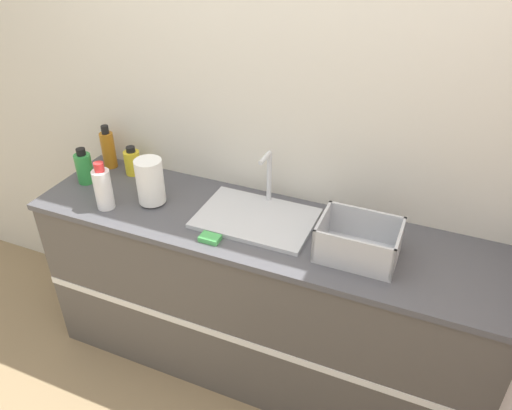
{
  "coord_description": "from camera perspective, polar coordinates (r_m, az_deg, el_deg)",
  "views": [
    {
      "loc": [
        0.71,
        -1.45,
        2.26
      ],
      "look_at": [
        -0.02,
        0.25,
        1.06
      ],
      "focal_mm": 35.0,
      "sensor_mm": 36.0,
      "label": 1
    }
  ],
  "objects": [
    {
      "name": "bottle_yellow",
      "position": [
        2.75,
        -13.94,
        4.82
      ],
      "size": [
        0.09,
        0.09,
        0.16
      ],
      "color": "yellow",
      "rests_on": "counter_cabinet"
    },
    {
      "name": "paper_towel_roll",
      "position": [
        2.44,
        -12.0,
        2.63
      ],
      "size": [
        0.13,
        0.13,
        0.23
      ],
      "color": "#4C4C51",
      "rests_on": "counter_cabinet"
    },
    {
      "name": "ground_plane",
      "position": [
        2.78,
        -1.87,
        -21.52
      ],
      "size": [
        12.0,
        12.0,
        0.0
      ],
      "primitive_type": "plane",
      "color": "#937A56"
    },
    {
      "name": "sink",
      "position": [
        2.32,
        0.03,
        -1.26
      ],
      "size": [
        0.54,
        0.37,
        0.28
      ],
      "color": "silver",
      "rests_on": "counter_cabinet"
    },
    {
      "name": "sponge",
      "position": [
        2.19,
        -5.28,
        -3.8
      ],
      "size": [
        0.09,
        0.06,
        0.02
      ],
      "color": "#4CB259",
      "rests_on": "counter_cabinet"
    },
    {
      "name": "wall_back",
      "position": [
        2.37,
        3.6,
        8.94
      ],
      "size": [
        4.62,
        0.06,
        2.6
      ],
      "color": "beige",
      "rests_on": "ground_plane"
    },
    {
      "name": "dish_rack",
      "position": [
        2.12,
        11.59,
        -4.35
      ],
      "size": [
        0.33,
        0.24,
        0.16
      ],
      "color": "#B7BABF",
      "rests_on": "counter_cabinet"
    },
    {
      "name": "bottle_amber",
      "position": [
        2.83,
        -16.52,
        6.17
      ],
      "size": [
        0.07,
        0.07,
        0.24
      ],
      "color": "#B26B19",
      "rests_on": "counter_cabinet"
    },
    {
      "name": "bottle_green",
      "position": [
        2.73,
        -19.05,
        4.08
      ],
      "size": [
        0.08,
        0.08,
        0.19
      ],
      "color": "#2D8C3D",
      "rests_on": "counter_cabinet"
    },
    {
      "name": "bottle_white_spray",
      "position": [
        2.46,
        -17.08,
        1.86
      ],
      "size": [
        0.08,
        0.08,
        0.24
      ],
      "color": "white",
      "rests_on": "counter_cabinet"
    },
    {
      "name": "counter_cabinet",
      "position": [
        2.59,
        0.57,
        -10.77
      ],
      "size": [
        2.24,
        0.58,
        0.94
      ],
      "color": "#514C47",
      "rests_on": "ground_plane"
    }
  ]
}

